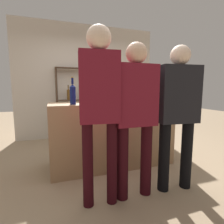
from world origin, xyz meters
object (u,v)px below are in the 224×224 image
Objects in this scene: customer_left at (99,101)px; cork_jar at (141,98)px; wine_glass at (84,95)px; counter_bottle_0 at (119,94)px; server_behind_counter at (107,104)px; customer_center at (135,110)px; counter_bottle_2 at (73,94)px; customer_right at (178,108)px; counter_bottle_1 at (123,93)px.

cork_jar is at bearing -41.75° from customer_left.
cork_jar is 0.08× the size of customer_left.
customer_left is (-0.90, -0.80, 0.03)m from cork_jar.
wine_glass is at bearing 4.60° from customer_left.
server_behind_counter reaches higher than counter_bottle_0.
customer_center is at bearing -100.56° from counter_bottle_0.
counter_bottle_0 is at bearing 19.52° from counter_bottle_2.
customer_right is at bearing -83.91° from customer_left.
customer_left reaches higher than counter_bottle_1.
customer_left is at bearing -91.90° from wine_glass.
counter_bottle_0 is 0.22× the size of server_behind_counter.
customer_center is (-0.21, -0.85, -0.15)m from counter_bottle_1.
wine_glass is (-0.56, 0.05, -0.02)m from counter_bottle_0.
counter_bottle_1 is 0.61m from wine_glass.
customer_left is at bearing 95.83° from customer_right.
counter_bottle_2 is at bearing 62.44° from customer_right.
cork_jar is (0.86, -0.26, -0.05)m from wine_glass.
cork_jar is 1.21m from customer_left.
customer_right is (1.12, -0.75, -0.16)m from counter_bottle_2.
server_behind_counter is (-0.02, 0.82, -0.23)m from counter_bottle_1.
cork_jar is 0.08× the size of customer_center.
customer_right reaches higher than server_behind_counter.
customer_center is (0.40, 0.01, -0.11)m from customer_left.
server_behind_counter is at bearing 50.68° from counter_bottle_2.
customer_left is at bearing -120.18° from counter_bottle_0.
counter_bottle_1 is 0.20× the size of customer_left.
server_behind_counter is (0.19, 1.67, -0.08)m from customer_center.
server_behind_counter reaches higher than counter_bottle_1.
counter_bottle_2 is at bearing -176.86° from cork_jar.
customer_right is 0.94× the size of customer_left.
customer_center reaches higher than wine_glass.
customer_right is (0.91, -1.07, -0.13)m from wine_glass.
cork_jar is 0.93m from customer_center.
customer_right is at bearing -69.13° from counter_bottle_1.
cork_jar is at bearing -16.74° from wine_glass.
customer_center is at bearing -122.13° from cork_jar.
customer_left is 1.80m from server_behind_counter.
customer_left is 0.42m from customer_center.
server_behind_counter is (-0.31, 0.88, -0.16)m from cork_jar.
counter_bottle_1 is 0.22× the size of server_behind_counter.
cork_jar is 0.09× the size of server_behind_counter.
customer_left reaches higher than customer_right.
wine_glass is at bearing -46.56° from server_behind_counter.
counter_bottle_2 reaches higher than counter_bottle_0.
customer_left is (-0.94, 0.01, 0.11)m from customer_right.
counter_bottle_1 is at bearing -28.80° from customer_left.
counter_bottle_1 is at bearing 27.12° from customer_right.
wine_glass is 0.09× the size of customer_right.
counter_bottle_2 reaches higher than wine_glass.
customer_center is at bearing -11.14° from server_behind_counter.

